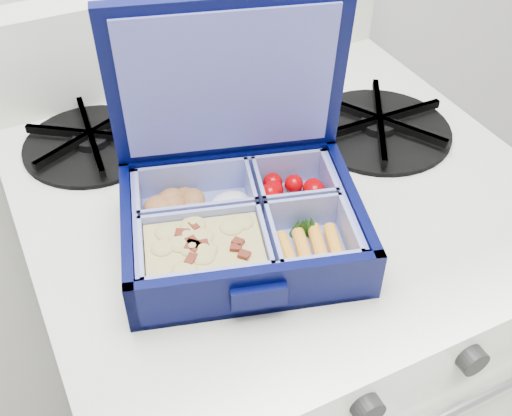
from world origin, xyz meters
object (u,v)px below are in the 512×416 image
stove (268,380)px  bento_box (242,226)px  fork (270,138)px  burner_grate (379,123)px

stove → bento_box: bearing=-131.6°
stove → fork: size_ratio=4.35×
burner_grate → fork: 0.13m
stove → burner_grate: 0.45m
fork → stove: bearing=-83.6°
bento_box → fork: 0.18m
bento_box → stove: bearing=64.5°
bento_box → burner_grate: size_ratio=1.28×
stove → fork: (0.03, 0.06, 0.41)m
stove → fork: bearing=65.3°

